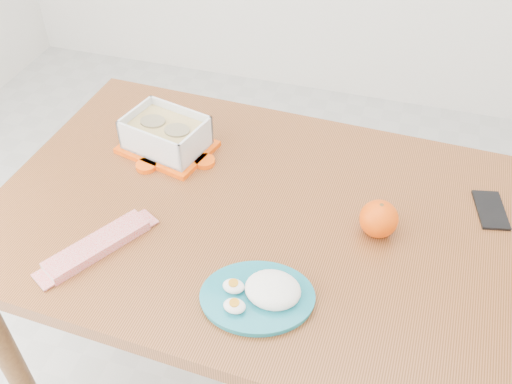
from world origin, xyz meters
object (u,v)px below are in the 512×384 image
(dining_table, at_px, (256,238))
(rice_plate, at_px, (262,293))
(smartphone, at_px, (491,210))
(food_container, at_px, (166,135))
(orange_fruit, at_px, (379,219))

(dining_table, relative_size, rice_plate, 4.55)
(rice_plate, distance_m, smartphone, 0.60)
(food_container, bearing_deg, smartphone, 13.69)
(orange_fruit, xyz_separation_m, rice_plate, (-0.20, -0.25, -0.02))
(food_container, distance_m, rice_plate, 0.55)
(dining_table, bearing_deg, smartphone, 19.01)
(dining_table, bearing_deg, food_container, 154.02)
(food_container, xyz_separation_m, orange_fruit, (0.57, -0.15, -0.00))
(dining_table, distance_m, food_container, 0.36)
(food_container, xyz_separation_m, rice_plate, (0.38, -0.40, -0.03))
(food_container, relative_size, orange_fruit, 3.02)
(food_container, relative_size, smartphone, 2.05)
(dining_table, height_order, smartphone, smartphone)
(dining_table, height_order, rice_plate, rice_plate)
(orange_fruit, bearing_deg, smartphone, 30.64)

